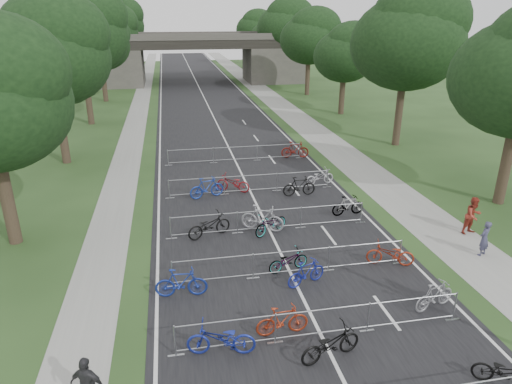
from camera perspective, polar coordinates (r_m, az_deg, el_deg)
The scene contains 42 objects.
road at distance 55.07m, azimuth -6.31°, elevation 11.26°, with size 11.00×140.00×0.01m, color black.
sidewalk_right at distance 56.26m, azimuth 2.00°, elevation 11.59°, with size 3.00×140.00×0.01m, color gray.
sidewalk_left at distance 55.00m, azimuth -14.25°, elevation 10.73°, with size 2.00×140.00×0.01m, color gray.
lane_markings at distance 55.07m, azimuth -6.31°, elevation 11.25°, with size 0.12×140.00×0.00m, color silver.
overpass_bridge at distance 69.45m, azimuth -7.54°, elevation 16.24°, with size 31.00×8.00×7.05m.
tree_left_1 at distance 32.84m, azimuth -24.23°, elevation 15.59°, with size 7.56×7.56×11.53m.
tree_right_1 at distance 36.45m, azimuth 18.61°, elevation 17.68°, with size 8.18×8.18×12.47m.
tree_left_2 at distance 44.57m, azimuth -21.08°, elevation 18.17°, with size 8.40×8.40×12.81m.
tree_right_2 at distance 47.44m, azimuth 11.20°, elevation 16.61°, with size 6.16×6.16×9.39m.
tree_left_3 at distance 56.51m, azimuth -18.90°, elevation 17.18°, with size 6.72×6.72×10.25m.
tree_right_3 at distance 58.68m, azimuth 6.79°, elevation 18.67°, with size 7.17×7.17×10.93m.
tree_left_4 at distance 68.39m, azimuth -17.73°, elevation 18.56°, with size 7.56×7.56×11.53m.
tree_right_4 at distance 70.19m, azimuth 3.76°, elevation 20.00°, with size 8.18×8.18×12.47m.
tree_left_5 at distance 80.31m, azimuth -16.90°, elevation 19.52°, with size 8.40×8.40×12.81m.
tree_right_5 at distance 81.93m, azimuth 1.53°, elevation 18.87°, with size 6.16×6.16×9.39m.
tree_left_6 at distance 92.30m, azimuth -16.11°, elevation 18.73°, with size 6.72×6.72×10.25m.
tree_right_6 at distance 93.65m, azimuth -0.12°, elevation 19.80°, with size 7.17×7.17×10.93m.
barrier_row_2 at distance 15.09m, azimuth 8.33°, elevation -15.87°, with size 9.70×0.08×1.10m.
barrier_row_3 at distance 18.10m, azimuth 4.46°, elevation -8.78°, with size 9.70×0.08×1.10m.
barrier_row_4 at distance 21.54m, azimuth 1.70°, elevation -3.53°, with size 9.70×0.08×1.10m.
barrier_row_5 at distance 26.07m, azimuth -0.66°, elevation 1.04°, with size 9.70×0.08×1.10m.
barrier_row_6 at distance 31.69m, azimuth -2.59°, elevation 4.76°, with size 9.70×0.08×1.10m.
bike_7 at distance 15.09m, azimuth 28.82°, elevation -19.16°, with size 0.61×1.76×0.92m, color black.
bike_8 at distance 14.36m, azimuth -4.39°, elevation -17.91°, with size 0.73×2.08×1.09m, color navy.
bike_9 at distance 15.09m, azimuth 3.31°, elevation -15.77°, with size 0.49×1.73×1.04m, color #9D2F16.
bike_10 at distance 14.37m, azimuth 9.30°, elevation -18.24°, with size 0.71×2.02×1.06m, color black.
bike_11 at distance 17.33m, azimuth 21.43°, elevation -11.99°, with size 0.49×1.73×1.04m, color #929198.
bike_12 at distance 16.99m, azimuth -9.33°, elevation -11.15°, with size 0.54×1.89×1.14m, color navy.
bike_13 at distance 18.40m, azimuth 4.05°, elevation -8.56°, with size 0.60×1.72×0.90m, color #919498.
bike_14 at distance 17.56m, azimuth 6.30°, elevation -10.01°, with size 0.48×1.70×1.02m, color navy.
bike_15 at distance 19.49m, azimuth 16.45°, elevation -7.47°, with size 0.67×1.91×1.01m, color maroon.
bike_16 at distance 21.07m, azimuth -5.88°, elevation -4.19°, with size 0.74×2.13×1.12m, color black.
bike_17 at distance 21.52m, azimuth 0.79°, elevation -3.30°, with size 0.59×2.10×1.26m, color #A2A1A9.
bike_18 at distance 21.28m, azimuth 1.89°, elevation -3.98°, with size 0.67×1.93×1.01m, color #919498.
bike_19 at distance 23.64m, azimuth 11.42°, elevation -1.68°, with size 0.49×1.74×1.05m, color #919498.
bike_20 at distance 25.48m, azimuth -6.18°, elevation 0.54°, with size 0.56×1.98×1.19m, color #1B3698.
bike_21 at distance 26.25m, azimuth -2.90°, elevation 1.10°, with size 0.69×1.97×1.04m, color maroon.
bike_22 at distance 25.73m, azimuth 5.41°, elevation 0.71°, with size 0.53×1.88×1.13m, color black.
bike_23 at distance 27.62m, azimuth 7.96°, elevation 1.89°, with size 0.65×1.85×0.97m, color #B7B6BE.
bike_27 at distance 32.63m, azimuth 4.90°, elevation 5.28°, with size 0.55×1.96×1.18m, color maroon.
pedestrian_a at distance 21.59m, azimuth 26.64°, elevation -5.23°, with size 0.57×0.37×1.56m, color #383854.
pedestrian_b at distance 23.39m, azimuth 25.51°, elevation -2.70°, with size 0.87×0.68×1.80m, color maroon.
Camera 1 is at (-4.29, -4.05, 9.64)m, focal length 32.00 mm.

